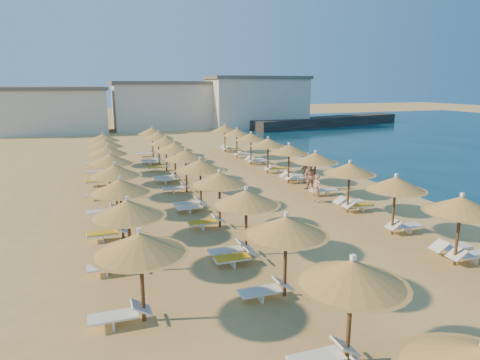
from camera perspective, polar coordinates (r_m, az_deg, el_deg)
name	(u,v)px	position (r m, az deg, el deg)	size (l,w,h in m)	color
ground	(281,218)	(22.99, 5.55, -5.08)	(220.00, 220.00, 0.00)	tan
jetty	(328,121)	(73.62, 11.65, 7.66)	(30.00, 4.00, 1.50)	black
hotel_blocks	(168,105)	(67.29, -9.52, 9.81)	(46.11, 11.76, 8.10)	beige
parasol_row_east	(315,158)	(27.14, 10.03, 2.88)	(2.87, 40.30, 2.96)	brown
parasol_row_west	(200,166)	(24.38, -5.33, 1.91)	(2.87, 40.30, 2.96)	brown
parasol_row_inland	(113,165)	(25.53, -16.63, 1.92)	(2.87, 29.07, 2.96)	brown
loungers	(233,197)	(25.66, -0.99, -2.31)	(15.33, 38.95, 0.66)	white
beachgoer_a	(317,188)	(26.03, 10.17, -1.11)	(0.63, 0.41, 1.73)	tan
beachgoer_b	(310,176)	(28.97, 9.31, 0.48)	(0.91, 0.71, 1.87)	tan
beachgoer_c	(306,173)	(30.95, 8.73, 0.98)	(0.90, 0.37, 1.53)	tan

